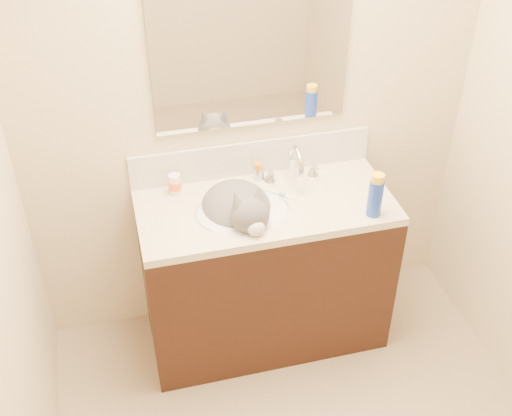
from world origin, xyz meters
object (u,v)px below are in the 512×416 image
silver_jar (259,174)px  spray_can (375,198)px  faucet (295,167)px  pill_bottle (175,184)px  cat (239,211)px  vanity_cabinet (265,275)px  amber_bottle (258,171)px  basin (242,223)px

silver_jar → spray_can: bearing=-43.6°
faucet → pill_bottle: faucet is taller
faucet → cat: size_ratio=0.57×
vanity_cabinet → cat: (-0.13, -0.01, 0.43)m
silver_jar → pill_bottle: bearing=-177.6°
cat → amber_bottle: 0.27m
faucet → amber_bottle: (-0.16, 0.07, -0.04)m
cat → amber_bottle: (0.15, 0.21, 0.06)m
basin → pill_bottle: 0.37m
faucet → cat: faucet is taller
cat → silver_jar: 0.27m
faucet → spray_can: faucet is taller
silver_jar → spray_can: (0.43, -0.41, 0.06)m
cat → pill_bottle: (-0.27, 0.20, 0.07)m
vanity_cabinet → faucet: (0.18, 0.14, 0.54)m
vanity_cabinet → amber_bottle: amber_bottle is taller
faucet → pill_bottle: (-0.57, 0.05, -0.04)m
faucet → spray_can: bearing=-51.2°
amber_bottle → spray_can: (0.44, -0.41, 0.04)m
cat → silver_jar: cat is taller
faucet → pill_bottle: 0.58m
vanity_cabinet → amber_bottle: size_ratio=12.97×
cat → faucet: bearing=17.0°
cat → amber_bottle: size_ratio=5.28×
pill_bottle → spray_can: 0.93m
pill_bottle → basin: bearing=-38.7°
vanity_cabinet → spray_can: (0.45, -0.20, 0.54)m
vanity_cabinet → pill_bottle: size_ratio=11.88×
vanity_cabinet → pill_bottle: pill_bottle is taller
faucet → cat: bearing=-154.7°
basin → silver_jar: 0.29m
cat → silver_jar: bearing=46.7°
vanity_cabinet → spray_can: bearing=-24.0°
vanity_cabinet → basin: (-0.12, -0.03, 0.38)m
faucet → amber_bottle: size_ratio=3.03×
cat → spray_can: cat is taller
basin → spray_can: spray_can is taller
vanity_cabinet → faucet: size_ratio=4.29×
vanity_cabinet → amber_bottle: (0.02, 0.20, 0.50)m
cat → pill_bottle: 0.34m
vanity_cabinet → basin: bearing=-166.0°
vanity_cabinet → amber_bottle: bearing=85.4°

